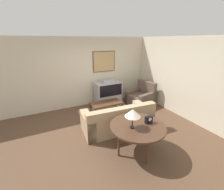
{
  "coord_description": "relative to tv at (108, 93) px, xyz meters",
  "views": [
    {
      "loc": [
        -1.73,
        -3.61,
        2.58
      ],
      "look_at": [
        0.46,
        0.83,
        0.75
      ],
      "focal_mm": 24.0,
      "sensor_mm": 36.0,
      "label": 1
    }
  ],
  "objects": [
    {
      "name": "mantel_clock",
      "position": [
        -0.33,
        -2.94,
        0.34
      ],
      "size": [
        0.17,
        0.1,
        0.17
      ],
      "color": "black",
      "rests_on": "console_table"
    },
    {
      "name": "area_rug",
      "position": [
        -0.34,
        -0.87,
        -0.49
      ],
      "size": [
        2.02,
        1.58,
        0.01
      ],
      "color": "#99704C",
      "rests_on": "ground_plane"
    },
    {
      "name": "wall_back",
      "position": [
        -0.7,
        0.42,
        0.86
      ],
      "size": [
        12.0,
        0.1,
        2.7
      ],
      "color": "beige",
      "rests_on": "ground_plane"
    },
    {
      "name": "ground_plane",
      "position": [
        -0.72,
        -1.71,
        -0.49
      ],
      "size": [
        12.0,
        12.0,
        0.0
      ],
      "primitive_type": "plane",
      "color": "brown"
    },
    {
      "name": "console_table",
      "position": [
        -0.61,
        -2.92,
        0.19
      ],
      "size": [
        1.27,
        1.27,
        0.75
      ],
      "color": "#472D1E",
      "rests_on": "ground_plane"
    },
    {
      "name": "tv",
      "position": [
        0.0,
        0.0,
        0.0
      ],
      "size": [
        1.06,
        0.55,
        1.05
      ],
      "color": "#9E9EA3",
      "rests_on": "ground_plane"
    },
    {
      "name": "armchair",
      "position": [
        1.22,
        -0.62,
        -0.19
      ],
      "size": [
        1.09,
        1.06,
        0.95
      ],
      "rotation": [
        0.0,
        0.0,
        -1.36
      ],
      "color": "brown",
      "rests_on": "ground_plane"
    },
    {
      "name": "table_lamp",
      "position": [
        -0.78,
        -2.94,
        0.61
      ],
      "size": [
        0.35,
        0.35,
        0.45
      ],
      "color": "black",
      "rests_on": "console_table"
    },
    {
      "name": "couch",
      "position": [
        -0.52,
        -1.81,
        -0.19
      ],
      "size": [
        2.13,
        1.08,
        0.84
      ],
      "rotation": [
        0.0,
        0.0,
        3.08
      ],
      "color": "tan",
      "rests_on": "ground_plane"
    },
    {
      "name": "wall_right",
      "position": [
        1.91,
        -1.71,
        0.86
      ],
      "size": [
        0.06,
        12.0,
        2.7
      ],
      "color": "beige",
      "rests_on": "ground_plane"
    },
    {
      "name": "coffee_table",
      "position": [
        -0.44,
        -0.78,
        -0.08
      ],
      "size": [
        1.13,
        0.56,
        0.45
      ],
      "color": "#472D1E",
      "rests_on": "ground_plane"
    }
  ]
}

